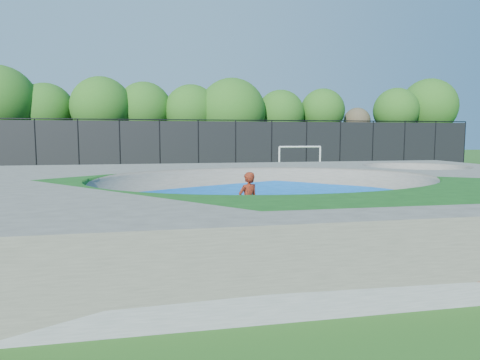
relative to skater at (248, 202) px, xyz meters
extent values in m
plane|color=#205216|center=(0.81, 1.01, -0.88)|extent=(120.00, 120.00, 0.00)
cube|color=gray|center=(0.81, 1.01, -0.13)|extent=(22.00, 14.00, 1.50)
imported|color=red|center=(0.00, 0.00, 0.00)|extent=(0.75, 0.64, 1.76)
cube|color=black|center=(0.00, 0.00, -0.85)|extent=(0.80, 0.54, 0.05)
cylinder|color=silver|center=(5.85, 16.57, 0.12)|extent=(0.12, 0.12, 1.99)
cylinder|color=silver|center=(8.85, 16.57, 0.12)|extent=(0.12, 0.12, 1.99)
cylinder|color=silver|center=(7.35, 16.57, 1.12)|extent=(2.99, 0.12, 0.12)
cylinder|color=black|center=(-11.19, 22.01, 1.12)|extent=(0.09, 0.09, 4.00)
cylinder|color=black|center=(-8.19, 22.01, 1.12)|extent=(0.09, 0.09, 4.00)
cylinder|color=black|center=(-5.19, 22.01, 1.12)|extent=(0.09, 0.09, 4.00)
cylinder|color=black|center=(-2.19, 22.01, 1.12)|extent=(0.09, 0.09, 4.00)
cylinder|color=black|center=(0.81, 22.01, 1.12)|extent=(0.09, 0.09, 4.00)
cylinder|color=black|center=(3.81, 22.01, 1.12)|extent=(0.09, 0.09, 4.00)
cylinder|color=black|center=(6.81, 22.01, 1.12)|extent=(0.09, 0.09, 4.00)
cylinder|color=black|center=(9.81, 22.01, 1.12)|extent=(0.09, 0.09, 4.00)
cylinder|color=black|center=(12.81, 22.01, 1.12)|extent=(0.09, 0.09, 4.00)
cylinder|color=black|center=(15.81, 22.01, 1.12)|extent=(0.09, 0.09, 4.00)
cylinder|color=black|center=(18.81, 22.01, 1.12)|extent=(0.09, 0.09, 4.00)
cylinder|color=black|center=(21.81, 22.01, 1.12)|extent=(0.09, 0.09, 4.00)
cylinder|color=black|center=(24.81, 22.01, 1.12)|extent=(0.09, 0.09, 4.00)
cube|color=black|center=(0.81, 22.01, 1.12)|extent=(48.00, 0.03, 3.80)
cylinder|color=black|center=(0.81, 22.01, 3.12)|extent=(48.00, 0.08, 0.08)
cylinder|color=#473423|center=(-14.93, 26.48, 0.73)|extent=(0.44, 0.44, 3.21)
cylinder|color=#473423|center=(-11.65, 27.59, 0.63)|extent=(0.44, 0.44, 3.03)
sphere|color=#235B18|center=(-11.65, 27.59, 3.95)|extent=(4.81, 4.81, 4.81)
cylinder|color=#473423|center=(-6.92, 26.06, 0.74)|extent=(0.44, 0.44, 3.24)
sphere|color=#235B18|center=(-6.92, 26.06, 4.27)|extent=(5.09, 5.09, 5.09)
cylinder|color=#473423|center=(-3.41, 26.96, 0.74)|extent=(0.44, 0.44, 3.23)
sphere|color=#235B18|center=(-3.41, 26.96, 4.16)|extent=(4.82, 4.82, 4.82)
cylinder|color=#473423|center=(0.64, 26.27, 0.69)|extent=(0.44, 0.44, 3.13)
sphere|color=#235B18|center=(0.64, 26.27, 4.01)|extent=(4.69, 4.69, 4.69)
cylinder|color=#473423|center=(4.21, 25.85, 0.43)|extent=(0.44, 0.44, 2.61)
sphere|color=#235B18|center=(4.21, 25.85, 3.97)|extent=(5.96, 5.96, 5.96)
cylinder|color=#473423|center=(8.92, 26.63, 0.66)|extent=(0.44, 0.44, 3.07)
sphere|color=#235B18|center=(8.92, 26.63, 3.86)|extent=(4.46, 4.46, 4.46)
cylinder|color=#473423|center=(13.01, 26.52, 0.89)|extent=(0.44, 0.44, 3.53)
sphere|color=#235B18|center=(13.01, 26.52, 4.21)|extent=(4.15, 4.15, 4.15)
cylinder|color=#473423|center=(16.87, 27.20, 0.66)|extent=(0.44, 0.44, 3.08)
sphere|color=brown|center=(16.87, 27.20, 3.30)|extent=(2.60, 2.60, 2.60)
cylinder|color=#473423|center=(20.32, 26.01, 0.90)|extent=(0.44, 0.44, 3.56)
sphere|color=#235B18|center=(20.32, 26.01, 4.29)|extent=(4.30, 4.30, 4.30)
cylinder|color=#473423|center=(24.52, 26.99, 0.90)|extent=(0.44, 0.44, 3.57)
sphere|color=#235B18|center=(24.52, 26.99, 4.77)|extent=(5.56, 5.56, 5.56)
camera|label=1|loc=(-2.61, -11.86, 1.92)|focal=32.00mm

